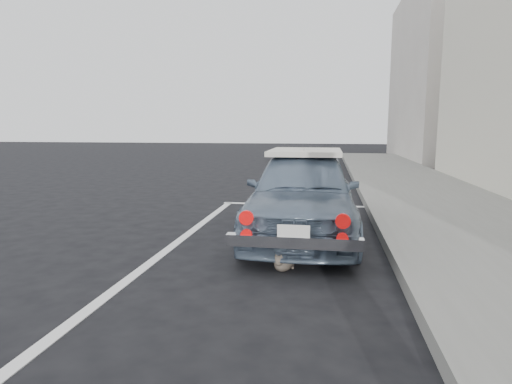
# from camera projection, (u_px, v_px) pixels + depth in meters

# --- Properties ---
(building_far) EXTENTS (3.50, 10.00, 8.00)m
(building_far) POSITION_uv_depth(u_px,v_px,m) (443.00, 75.00, 20.15)
(building_far) COLOR beige
(building_far) RESTS_ON ground
(pline_front) EXTENTS (3.00, 0.12, 0.01)m
(pline_front) POSITION_uv_depth(u_px,v_px,m) (297.00, 205.00, 8.53)
(pline_front) COLOR silver
(pline_front) RESTS_ON ground
(pline_side) EXTENTS (0.12, 7.00, 0.01)m
(pline_side) POSITION_uv_depth(u_px,v_px,m) (166.00, 251.00, 5.34)
(pline_side) COLOR silver
(pline_side) RESTS_ON ground
(retro_coupe) EXTENTS (1.47, 3.66, 1.24)m
(retro_coupe) POSITION_uv_depth(u_px,v_px,m) (304.00, 192.00, 6.05)
(retro_coupe) COLOR slate
(retro_coupe) RESTS_ON ground
(cat) EXTENTS (0.27, 0.40, 0.23)m
(cat) POSITION_uv_depth(u_px,v_px,m) (283.00, 262.00, 4.59)
(cat) COLOR #756559
(cat) RESTS_ON ground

